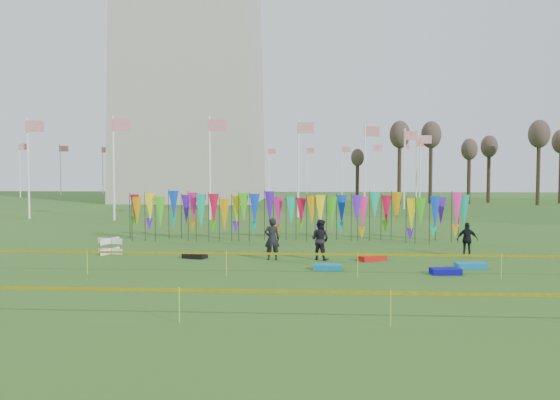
# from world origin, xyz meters

# --- Properties ---
(ground) EXTENTS (160.00, 160.00, 0.00)m
(ground) POSITION_xyz_m (0.00, 0.00, 0.00)
(ground) COLOR #255016
(ground) RESTS_ON ground
(flagpole_ring) EXTENTS (57.40, 56.16, 8.00)m
(flagpole_ring) POSITION_xyz_m (-14.00, 48.00, 4.00)
(flagpole_ring) COLOR white
(flagpole_ring) RESTS_ON ground
(banner_row) EXTENTS (18.64, 0.64, 2.52)m
(banner_row) POSITION_xyz_m (0.28, 8.43, 1.64)
(banner_row) COLOR black
(banner_row) RESTS_ON ground
(caution_tape_near) EXTENTS (26.00, 0.02, 0.90)m
(caution_tape_near) POSITION_xyz_m (-0.22, -1.59, 0.78)
(caution_tape_near) COLOR yellow
(caution_tape_near) RESTS_ON ground
(caution_tape_far) EXTENTS (26.00, 0.02, 0.90)m
(caution_tape_far) POSITION_xyz_m (-0.22, -7.69, 0.78)
(caution_tape_far) COLOR yellow
(caution_tape_far) RESTS_ON ground
(box_kite) EXTENTS (0.68, 0.68, 0.75)m
(box_kite) POSITION_xyz_m (-7.90, 3.18, 0.37)
(box_kite) COLOR red
(box_kite) RESTS_ON ground
(person_left) EXTENTS (0.72, 0.57, 1.79)m
(person_left) POSITION_xyz_m (-0.46, 2.10, 0.89)
(person_left) COLOR black
(person_left) RESTS_ON ground
(person_mid) EXTENTS (0.98, 0.86, 1.72)m
(person_mid) POSITION_xyz_m (1.57, 2.25, 0.86)
(person_mid) COLOR black
(person_mid) RESTS_ON ground
(person_right) EXTENTS (0.96, 0.64, 1.51)m
(person_right) POSITION_xyz_m (8.05, 3.49, 0.76)
(person_right) COLOR black
(person_right) RESTS_ON ground
(kite_bag_turquoise) EXTENTS (1.08, 0.58, 0.21)m
(kite_bag_turquoise) POSITION_xyz_m (1.84, -0.16, 0.11)
(kite_bag_turquoise) COLOR #0B77AD
(kite_bag_turquoise) RESTS_ON ground
(kite_bag_blue) EXTENTS (1.12, 0.66, 0.22)m
(kite_bag_blue) POSITION_xyz_m (6.11, -0.78, 0.11)
(kite_bag_blue) COLOR #0A0993
(kite_bag_blue) RESTS_ON ground
(kite_bag_red) EXTENTS (1.29, 1.08, 0.22)m
(kite_bag_red) POSITION_xyz_m (3.76, 2.17, 0.11)
(kite_bag_red) COLOR red
(kite_bag_red) RESTS_ON ground
(kite_bag_black) EXTENTS (1.10, 0.83, 0.23)m
(kite_bag_black) POSITION_xyz_m (-3.83, 2.31, 0.11)
(kite_bag_black) COLOR black
(kite_bag_black) RESTS_ON ground
(kite_bag_teal) EXTENTS (1.18, 0.67, 0.22)m
(kite_bag_teal) POSITION_xyz_m (7.36, 0.51, 0.11)
(kite_bag_teal) COLOR #0C72B1
(kite_bag_teal) RESTS_ON ground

